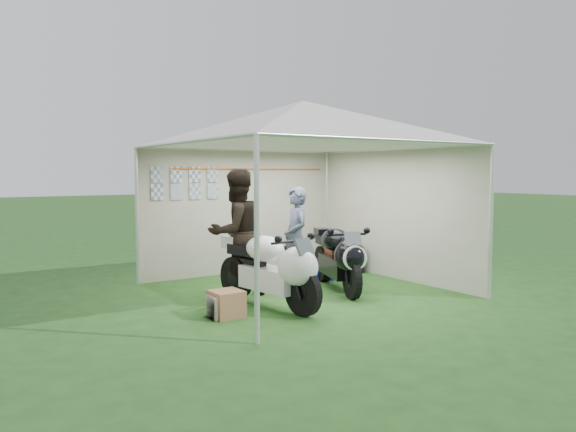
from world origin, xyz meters
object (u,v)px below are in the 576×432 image
Objects in this scene: paddock_stand at (322,272)px; person_blue_jacket at (296,239)px; motorcycle_white at (273,267)px; person_dark_jacket at (236,233)px; crate_0 at (226,306)px; equipment_box at (348,259)px; motorcycle_black at (339,256)px; canopy_tent at (302,128)px; crate_1 at (227,304)px.

person_blue_jacket is at bearing -153.24° from paddock_stand.
person_dark_jacket reaches higher than motorcycle_white.
crate_0 is (-1.72, -0.91, -0.68)m from person_blue_jacket.
equipment_box is (2.76, 0.67, -0.73)m from person_dark_jacket.
motorcycle_white is 2.22m from paddock_stand.
crate_0 is (-2.24, -0.45, -0.42)m from motorcycle_black.
paddock_stand is 0.88× the size of crate_0.
paddock_stand is at bearing 27.56° from crate_0.
person_dark_jacket is (-1.86, -0.32, 0.83)m from paddock_stand.
equipment_box is (1.70, 0.89, -2.33)m from canopy_tent.
person_blue_jacket is (-0.52, 0.46, 0.26)m from motorcycle_black.
equipment_box is (2.68, 1.60, -0.33)m from motorcycle_white.
paddock_stand is at bearing -177.39° from person_dark_jacket.
canopy_tent reaches higher than person_dark_jacket.
canopy_tent is at bearing -146.39° from paddock_stand.
canopy_tent is 14.52× the size of crate_1.
motorcycle_black is 0.74m from person_blue_jacket.
person_dark_jacket is at bearing 86.18° from motorcycle_white.
motorcycle_white is at bearing -146.23° from motorcycle_black.
crate_0 is (-3.45, -1.68, -0.10)m from equipment_box.
canopy_tent is at bearing 26.70° from person_blue_jacket.
canopy_tent is 3.10m from crate_0.
motorcycle_white is at bearing -143.97° from canopy_tent.
canopy_tent is 3.42× the size of person_blue_jacket.
crate_1 is (-2.55, -1.34, 0.03)m from paddock_stand.
equipment_box is at bearing 26.02° from crate_0.
equipment_box is at bearing 22.60° from motorcycle_white.
motorcycle_white is 3.14m from equipment_box.
person_blue_jacket is at bearing 28.21° from crate_1.
person_dark_jacket reaches higher than crate_0.
motorcycle_black is 1.03m from paddock_stand.
canopy_tent is 1.93m from person_dark_jacket.
crate_1 reaches higher than crate_0.
person_blue_jacket is 3.36× the size of equipment_box.
motorcycle_white is at bearing 6.20° from crate_0.
person_dark_jacket is at bearing 168.60° from canopy_tent.
person_blue_jacket is at bearing 157.91° from motorcycle_black.
equipment_box reaches higher than paddock_stand.
equipment_box is at bearing 126.87° from person_blue_jacket.
person_dark_jacket is 4.45× the size of crate_0.
person_blue_jacket reaches higher than crate_0.
canopy_tent is at bearing -152.49° from equipment_box.
paddock_stand is (0.80, 0.53, -2.43)m from canopy_tent.
crate_0 is (-2.55, -1.33, 0.00)m from paddock_stand.
equipment_box is at bearing -173.49° from person_dark_jacket.
person_blue_jacket is (0.96, 0.83, 0.25)m from motorcycle_white.
person_dark_jacket is (-1.05, 0.21, -1.60)m from canopy_tent.
motorcycle_black reaches higher than crate_0.
crate_1 is at bearing -153.85° from equipment_box.
equipment_box is 1.13× the size of crate_0.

